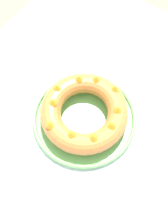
# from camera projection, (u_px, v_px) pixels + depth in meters

# --- Properties ---
(ground_plane) EXTENTS (8.00, 8.00, 0.00)m
(ground_plane) POSITION_uv_depth(u_px,v_px,m) (83.00, 173.00, 1.47)
(ground_plane) COLOR gray
(dining_table) EXTENTS (1.12, 0.92, 0.74)m
(dining_table) POSITION_uv_depth(u_px,v_px,m) (82.00, 134.00, 0.90)
(dining_table) COLOR silver
(dining_table) RESTS_ON ground_plane
(serving_dish) EXTENTS (0.32, 0.32, 0.02)m
(serving_dish) POSITION_uv_depth(u_px,v_px,m) (84.00, 118.00, 0.80)
(serving_dish) COLOR #6BB760
(serving_dish) RESTS_ON dining_table
(bundt_cake) EXTENTS (0.26, 0.26, 0.08)m
(bundt_cake) POSITION_uv_depth(u_px,v_px,m) (84.00, 112.00, 0.77)
(bundt_cake) COLOR #C67538
(bundt_cake) RESTS_ON serving_dish
(fork) EXTENTS (0.02, 0.19, 0.01)m
(fork) POSITION_uv_depth(u_px,v_px,m) (20.00, 175.00, 0.74)
(fork) COLOR white
(fork) RESTS_ON dining_table
(serving_knife) EXTENTS (0.02, 0.20, 0.01)m
(serving_knife) POSITION_uv_depth(u_px,v_px,m) (20.00, 191.00, 0.72)
(serving_knife) COLOR white
(serving_knife) RESTS_ON dining_table
(cake_knife) EXTENTS (0.02, 0.17, 0.01)m
(cake_knife) POSITION_uv_depth(u_px,v_px,m) (37.00, 173.00, 0.74)
(cake_knife) COLOR white
(cake_knife) RESTS_ON dining_table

